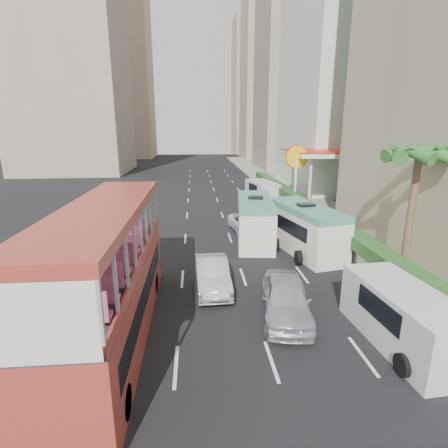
{
  "coord_description": "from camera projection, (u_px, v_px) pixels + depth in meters",
  "views": [
    {
      "loc": [
        -2.85,
        -11.98,
        7.55
      ],
      "look_at": [
        -1.5,
        4.0,
        3.2
      ],
      "focal_mm": 28.0,
      "sensor_mm": 36.0,
      "label": 1
    }
  ],
  "objects": [
    {
      "name": "ground_plane",
      "position": [
        271.0,
        328.0,
        13.73
      ],
      "size": [
        200.0,
        200.0,
        0.0
      ],
      "primitive_type": "plane",
      "color": "black",
      "rests_on": "ground"
    },
    {
      "name": "double_decker_bus",
      "position": [
        109.0,
        274.0,
        12.57
      ],
      "size": [
        2.5,
        11.0,
        5.06
      ],
      "primitive_type": "cube",
      "color": "#A23327",
      "rests_on": "ground"
    },
    {
      "name": "car_silver_lane_a",
      "position": [
        212.0,
        288.0,
        17.2
      ],
      "size": [
        1.69,
        4.47,
        1.46
      ],
      "primitive_type": "imported",
      "rotation": [
        0.0,
        0.0,
        0.03
      ],
      "color": "silver",
      "rests_on": "ground"
    },
    {
      "name": "car_silver_lane_b",
      "position": [
        285.0,
        316.0,
        14.62
      ],
      "size": [
        2.63,
        4.98,
        1.61
      ],
      "primitive_type": "imported",
      "rotation": [
        0.0,
        0.0,
        -0.16
      ],
      "color": "silver",
      "rests_on": "ground"
    },
    {
      "name": "van_asset",
      "position": [
        247.0,
        231.0,
        26.75
      ],
      "size": [
        2.76,
        4.88,
        1.29
      ],
      "primitive_type": "imported",
      "rotation": [
        0.0,
        0.0,
        0.14
      ],
      "color": "silver",
      "rests_on": "ground"
    },
    {
      "name": "minibus_near",
      "position": [
        255.0,
        220.0,
        24.12
      ],
      "size": [
        3.0,
        6.97,
        3.0
      ],
      "primitive_type": "cube",
      "rotation": [
        0.0,
        0.0,
        -0.11
      ],
      "color": "silver",
      "rests_on": "ground"
    },
    {
      "name": "minibus_far",
      "position": [
        305.0,
        229.0,
        22.02
      ],
      "size": [
        3.56,
        7.0,
        2.96
      ],
      "primitive_type": "cube",
      "rotation": [
        0.0,
        0.0,
        0.21
      ],
      "color": "silver",
      "rests_on": "ground"
    },
    {
      "name": "panel_van_near",
      "position": [
        404.0,
        317.0,
        12.5
      ],
      "size": [
        2.47,
        5.38,
        2.1
      ],
      "primitive_type": "cube",
      "rotation": [
        0.0,
        0.0,
        0.07
      ],
      "color": "silver",
      "rests_on": "ground"
    },
    {
      "name": "panel_van_far",
      "position": [
        262.0,
        191.0,
        37.83
      ],
      "size": [
        3.06,
        5.62,
        2.13
      ],
      "primitive_type": "cube",
      "rotation": [
        0.0,
        0.0,
        0.18
      ],
      "color": "silver",
      "rests_on": "ground"
    },
    {
      "name": "sidewalk",
      "position": [
        303.0,
        199.0,
        38.48
      ],
      "size": [
        6.0,
        120.0,
        0.18
      ],
      "primitive_type": "cube",
      "color": "#99968C",
      "rests_on": "ground"
    },
    {
      "name": "kerb_wall",
      "position": [
        310.0,
        220.0,
        27.52
      ],
      "size": [
        0.3,
        44.0,
        1.0
      ],
      "primitive_type": "cube",
      "color": "silver",
      "rests_on": "sidewalk"
    },
    {
      "name": "hedge",
      "position": [
        311.0,
        209.0,
        27.29
      ],
      "size": [
        1.1,
        44.0,
        0.7
      ],
      "primitive_type": "cube",
      "color": "#2D6626",
      "rests_on": "kerb_wall"
    },
    {
      "name": "palm_tree",
      "position": [
        410.0,
        216.0,
        17.32
      ],
      "size": [
        0.36,
        0.36,
        6.4
      ],
      "primitive_type": "cylinder",
      "color": "brown",
      "rests_on": "sidewalk"
    },
    {
      "name": "shell_station",
      "position": [
        320.0,
        178.0,
        35.94
      ],
      "size": [
        6.5,
        8.0,
        5.5
      ],
      "primitive_type": "cube",
      "color": "silver",
      "rests_on": "ground"
    },
    {
      "name": "tower_mid",
      "position": [
        304.0,
        32.0,
        64.42
      ],
      "size": [
        16.0,
        16.0,
        50.0
      ],
      "primitive_type": "cube",
      "color": "tan",
      "rests_on": "ground"
    },
    {
      "name": "tower_far_a",
      "position": [
        271.0,
        70.0,
        88.21
      ],
      "size": [
        14.0,
        14.0,
        44.0
      ],
      "primitive_type": "cube",
      "color": "tan",
      "rests_on": "ground"
    },
    {
      "name": "tower_far_b",
      "position": [
        256.0,
        89.0,
        109.89
      ],
      "size": [
        14.0,
        14.0,
        40.0
      ],
      "primitive_type": "cube",
      "color": "tan",
      "rests_on": "ground"
    },
    {
      "name": "tower_left_a",
      "position": [
        63.0,
        14.0,
        57.86
      ],
      "size": [
        18.0,
        18.0,
        52.0
      ],
      "primitive_type": "cube",
      "color": "tan",
      "rests_on": "ground"
    },
    {
      "name": "tower_left_b",
      "position": [
        120.0,
        69.0,
        92.46
      ],
      "size": [
        16.0,
        16.0,
        46.0
      ],
      "primitive_type": "cube",
      "color": "tan",
      "rests_on": "ground"
    }
  ]
}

